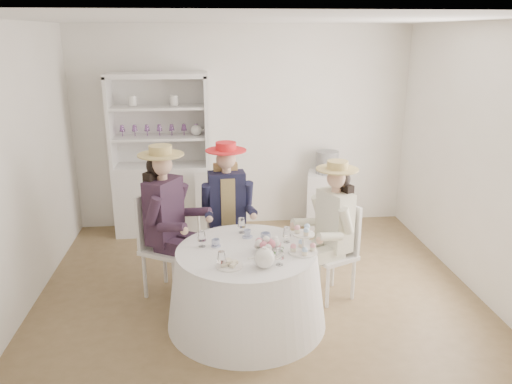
{
  "coord_description": "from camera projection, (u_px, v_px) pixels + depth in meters",
  "views": [
    {
      "loc": [
        -0.46,
        -4.68,
        2.58
      ],
      "look_at": [
        0.0,
        0.1,
        1.05
      ],
      "focal_mm": 35.0,
      "sensor_mm": 36.0,
      "label": 1
    }
  ],
  "objects": [
    {
      "name": "hutch",
      "position": [
        163.0,
        178.0,
        6.61
      ],
      "size": [
        1.29,
        0.56,
        2.11
      ],
      "rotation": [
        0.0,
        0.0,
        0.08
      ],
      "color": "silver",
      "rests_on": "ground"
    },
    {
      "name": "flower_arrangement",
      "position": [
        269.0,
        244.0,
        4.37
      ],
      "size": [
        0.18,
        0.18,
        0.07
      ],
      "rotation": [
        0.0,
        0.0,
        0.34
      ],
      "color": "#DB6D84",
      "rests_on": "tea_table"
    },
    {
      "name": "teacup_c",
      "position": [
        265.0,
        238.0,
        4.64
      ],
      "size": [
        0.11,
        0.11,
        0.08
      ],
      "primitive_type": "imported",
      "rotation": [
        0.0,
        0.0,
        0.11
      ],
      "color": "white",
      "rests_on": "tea_table"
    },
    {
      "name": "cupcake_stand",
      "position": [
        303.0,
        243.0,
        4.39
      ],
      "size": [
        0.26,
        0.26,
        0.25
      ],
      "rotation": [
        0.0,
        0.0,
        -0.35
      ],
      "color": "white",
      "rests_on": "tea_table"
    },
    {
      "name": "guest_mid",
      "position": [
        227.0,
        203.0,
        5.32
      ],
      "size": [
        0.55,
        0.57,
        1.51
      ],
      "rotation": [
        0.0,
        0.0,
        0.09
      ],
      "color": "silver",
      "rests_on": "ground"
    },
    {
      "name": "wall_left",
      "position": [
        17.0,
        172.0,
        4.65
      ],
      "size": [
        0.0,
        4.5,
        4.5
      ],
      "primitive_type": "plane",
      "rotation": [
        1.57,
        0.0,
        1.57
      ],
      "color": "white",
      "rests_on": "ground"
    },
    {
      "name": "side_table",
      "position": [
        325.0,
        199.0,
        6.91
      ],
      "size": [
        0.59,
        0.59,
        0.76
      ],
      "primitive_type": "cube",
      "rotation": [
        0.0,
        0.0,
        -0.24
      ],
      "color": "silver",
      "rests_on": "ground"
    },
    {
      "name": "wall_front",
      "position": [
        290.0,
        251.0,
        2.95
      ],
      "size": [
        4.5,
        0.0,
        4.5
      ],
      "primitive_type": "plane",
      "rotation": [
        -1.57,
        0.0,
        0.0
      ],
      "color": "white",
      "rests_on": "ground"
    },
    {
      "name": "guest_right",
      "position": [
        333.0,
        223.0,
        4.89
      ],
      "size": [
        0.6,
        0.55,
        1.43
      ],
      "rotation": [
        0.0,
        0.0,
        -1.13
      ],
      "color": "silver",
      "rests_on": "ground"
    },
    {
      "name": "teacup_a",
      "position": [
        216.0,
        243.0,
        4.53
      ],
      "size": [
        0.1,
        0.1,
        0.06
      ],
      "primitive_type": "imported",
      "rotation": [
        0.0,
        0.0,
        0.41
      ],
      "color": "white",
      "rests_on": "tea_table"
    },
    {
      "name": "spare_chair",
      "position": [
        210.0,
        201.0,
        6.49
      ],
      "size": [
        0.42,
        0.42,
        0.92
      ],
      "rotation": [
        0.0,
        0.0,
        3.03
      ],
      "color": "silver",
      "rests_on": "ground"
    },
    {
      "name": "ground",
      "position": [
        257.0,
        290.0,
        5.26
      ],
      "size": [
        4.5,
        4.5,
        0.0
      ],
      "primitive_type": "plane",
      "color": "brown",
      "rests_on": "ground"
    },
    {
      "name": "sandwich_plate",
      "position": [
        230.0,
        265.0,
        4.15
      ],
      "size": [
        0.23,
        0.23,
        0.05
      ],
      "rotation": [
        0.0,
        0.0,
        0.28
      ],
      "color": "white",
      "rests_on": "tea_table"
    },
    {
      "name": "tea_table",
      "position": [
        247.0,
        286.0,
        4.58
      ],
      "size": [
        1.47,
        1.47,
        0.73
      ],
      "rotation": [
        0.0,
        0.0,
        -0.42
      ],
      "color": "white",
      "rests_on": "ground"
    },
    {
      "name": "teacup_b",
      "position": [
        247.0,
        234.0,
        4.73
      ],
      "size": [
        0.09,
        0.09,
        0.07
      ],
      "primitive_type": "imported",
      "rotation": [
        0.0,
        0.0,
        -0.29
      ],
      "color": "white",
      "rests_on": "tea_table"
    },
    {
      "name": "guest_left",
      "position": [
        166.0,
        213.0,
        4.92
      ],
      "size": [
        0.67,
        0.61,
        1.56
      ],
      "rotation": [
        0.0,
        0.0,
        1.05
      ],
      "color": "silver",
      "rests_on": "ground"
    },
    {
      "name": "stemware_set",
      "position": [
        246.0,
        242.0,
        4.44
      ],
      "size": [
        0.86,
        0.83,
        0.15
      ],
      "color": "white",
      "rests_on": "tea_table"
    },
    {
      "name": "wall_right",
      "position": [
        478.0,
        160.0,
        5.05
      ],
      "size": [
        0.0,
        4.5,
        4.5
      ],
      "primitive_type": "plane",
      "rotation": [
        1.57,
        0.0,
        -1.57
      ],
      "color": "white",
      "rests_on": "ground"
    },
    {
      "name": "table_teapot",
      "position": [
        265.0,
        258.0,
        4.12
      ],
      "size": [
        0.25,
        0.18,
        0.19
      ],
      "rotation": [
        0.0,
        0.0,
        -0.19
      ],
      "color": "white",
      "rests_on": "tea_table"
    },
    {
      "name": "hatbox",
      "position": [
        327.0,
        162.0,
        6.74
      ],
      "size": [
        0.39,
        0.39,
        0.3
      ],
      "primitive_type": "cylinder",
      "rotation": [
        0.0,
        0.0,
        0.35
      ],
      "color": "black",
      "rests_on": "side_table"
    },
    {
      "name": "ceiling",
      "position": [
        257.0,
        19.0,
        4.44
      ],
      "size": [
        4.5,
        4.5,
        0.0
      ],
      "primitive_type": "plane",
      "rotation": [
        3.14,
        0.0,
        0.0
      ],
      "color": "white",
      "rests_on": "wall_back"
    },
    {
      "name": "flower_bowl",
      "position": [
        268.0,
        249.0,
        4.41
      ],
      "size": [
        0.31,
        0.31,
        0.06
      ],
      "primitive_type": "imported",
      "rotation": [
        0.0,
        0.0,
        -0.39
      ],
      "color": "white",
      "rests_on": "tea_table"
    },
    {
      "name": "wall_back",
      "position": [
        243.0,
        128.0,
        6.75
      ],
      "size": [
        4.5,
        0.0,
        4.5
      ],
      "primitive_type": "plane",
      "rotation": [
        1.57,
        0.0,
        0.0
      ],
      "color": "white",
      "rests_on": "ground"
    }
  ]
}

